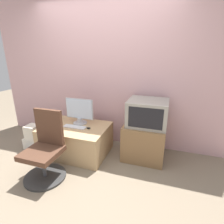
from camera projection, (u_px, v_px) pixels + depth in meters
ground_plane at (71, 183)px, 2.32m from camera, size 12.00×12.00×0.00m
wall_back at (105, 73)px, 3.09m from camera, size 4.40×0.05×2.60m
desk at (76, 139)px, 2.98m from camera, size 1.07×0.79×0.48m
side_stand at (144, 140)px, 2.85m from camera, size 0.64×0.63×0.57m
main_monitor at (80, 112)px, 2.95m from camera, size 0.50×0.23×0.44m
keyboard at (75, 127)px, 2.86m from camera, size 0.38×0.12×0.01m
mouse at (89, 128)px, 2.80m from camera, size 0.07×0.04×0.03m
crt_tv at (148, 113)px, 2.68m from camera, size 0.60×0.53×0.40m
office_chair at (45, 152)px, 2.36m from camera, size 0.56×0.56×0.93m
cardboard_box_lower at (34, 143)px, 3.14m from camera, size 0.31×0.24×0.21m
cardboard_box_upper at (33, 132)px, 3.07m from camera, size 0.21×0.21×0.23m
book at (25, 155)px, 2.92m from camera, size 0.22×0.17×0.02m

